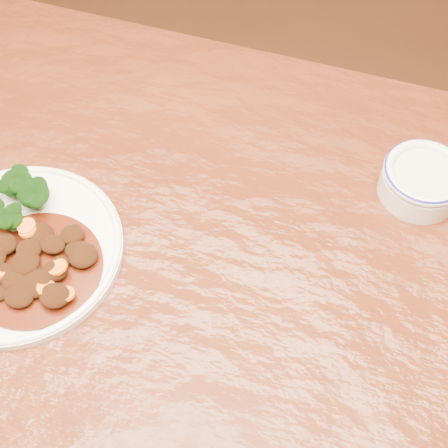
# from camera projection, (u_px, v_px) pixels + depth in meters

# --- Properties ---
(dining_table) EXTENTS (1.52, 0.94, 0.75)m
(dining_table) POSITION_uv_depth(u_px,v_px,m) (177.00, 319.00, 0.82)
(dining_table) COLOR #4C1E0D
(dining_table) RESTS_ON ground
(dinner_plate) EXTENTS (0.26, 0.26, 0.02)m
(dinner_plate) POSITION_uv_depth(u_px,v_px,m) (18.00, 250.00, 0.78)
(dinner_plate) COLOR white
(dinner_plate) RESTS_ON dining_table
(broccoli_florets) EXTENTS (0.13, 0.10, 0.05)m
(broccoli_florets) POSITION_uv_depth(u_px,v_px,m) (3.00, 198.00, 0.79)
(broccoli_florets) COLOR #628C48
(broccoli_florets) RESTS_ON dinner_plate
(mince_stew) EXTENTS (0.16, 0.16, 0.03)m
(mince_stew) POSITION_uv_depth(u_px,v_px,m) (31.00, 263.00, 0.75)
(mince_stew) COLOR #411507
(mince_stew) RESTS_ON dinner_plate
(dip_bowl) EXTENTS (0.11, 0.11, 0.05)m
(dip_bowl) POSITION_uv_depth(u_px,v_px,m) (422.00, 179.00, 0.82)
(dip_bowl) COLOR beige
(dip_bowl) RESTS_ON dining_table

